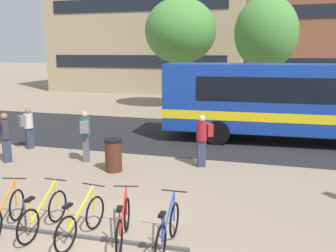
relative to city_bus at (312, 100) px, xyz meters
name	(u,v)px	position (x,y,z in m)	size (l,w,h in m)	color
ground	(89,248)	(-4.74, -10.06, -1.78)	(200.00, 200.00, 0.00)	gray
bus_lane_asphalt	(196,136)	(-4.74, 0.00, -1.77)	(80.00, 7.20, 0.01)	#232326
city_bus	(312,100)	(0.00, 0.00, 0.00)	(12.13, 3.14, 3.20)	#14389E
bike_rack	(26,227)	(-6.35, -9.79, -1.68)	(6.98, 0.35, 0.70)	#47474C
parked_bicycle_orange_3	(6,213)	(-6.74, -9.89, -1.39)	(0.57, 1.69, 0.99)	black
parked_bicycle_yellow_4	(44,214)	(-5.95, -9.71, -1.39)	(0.52, 1.72, 0.99)	black
parked_bicycle_yellow_5	(81,221)	(-5.04, -9.78, -1.39)	(0.52, 1.72, 0.99)	black
parked_bicycle_red_6	(123,224)	(-4.19, -9.66, -1.39)	(0.61, 1.68, 0.99)	black
parked_bicycle_blue_7	(168,230)	(-3.28, -9.66, -1.39)	(0.52, 1.72, 0.99)	black
commuter_red_pack_0	(203,137)	(-3.63, -4.37, -0.79)	(0.60, 0.49, 1.71)	#2D3851
commuter_grey_pack_1	(28,125)	(-10.51, -3.97, -0.86)	(0.55, 0.60, 1.59)	#2D3851
commuter_navy_pack_2	(4,134)	(-10.12, -5.73, -0.80)	(0.58, 0.60, 1.69)	#2D3851
commuter_grey_pack_3	(85,133)	(-7.54, -4.92, -0.77)	(0.49, 0.60, 1.74)	#565660
trash_bin	(113,155)	(-6.22, -5.61, -1.26)	(0.55, 0.55, 1.03)	#4C2819
street_tree_0	(266,33)	(-2.18, 8.51, 3.03)	(3.91, 3.91, 7.08)	brown
street_tree_1	(180,31)	(-7.54, 8.10, 3.21)	(4.61, 4.61, 7.09)	brown
building_left_wing	(156,16)	(-13.12, 20.34, 5.30)	(17.77, 11.42, 14.14)	tan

